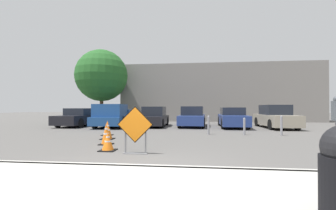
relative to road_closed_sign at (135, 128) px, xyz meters
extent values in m
plane|color=#565451|center=(0.50, 8.20, -0.76)|extent=(96.00, 96.00, 0.00)
cube|color=#ADAAA3|center=(0.50, -3.29, -0.69)|extent=(27.23, 2.99, 0.14)
cube|color=#ADAAA3|center=(0.50, -1.80, -0.69)|extent=(27.23, 0.20, 0.14)
cube|color=black|center=(0.00, 0.00, 0.12)|extent=(1.10, 0.02, 1.10)
cube|color=orange|center=(0.00, -0.02, 0.12)|extent=(1.03, 0.02, 1.03)
cube|color=slate|center=(0.00, 0.04, -0.75)|extent=(0.74, 0.20, 0.02)
cube|color=slate|center=(-0.31, 0.04, -0.32)|extent=(0.04, 0.04, 0.88)
cube|color=slate|center=(0.31, 0.04, -0.32)|extent=(0.04, 0.04, 0.88)
cube|color=black|center=(-1.01, 0.40, -0.75)|extent=(0.50, 0.50, 0.03)
cone|color=orange|center=(-1.01, 0.40, -0.45)|extent=(0.37, 0.37, 0.57)
cylinder|color=white|center=(-1.01, 0.40, -0.33)|extent=(0.12, 0.12, 0.05)
cylinder|color=white|center=(-1.01, 0.40, -0.46)|extent=(0.21, 0.21, 0.05)
cube|color=black|center=(-1.52, 1.55, -0.75)|extent=(0.47, 0.47, 0.03)
cone|color=orange|center=(-1.52, 1.55, -0.34)|extent=(0.35, 0.35, 0.78)
cylinder|color=white|center=(-1.52, 1.55, -0.17)|extent=(0.11, 0.11, 0.07)
cylinder|color=white|center=(-1.52, 1.55, -0.36)|extent=(0.19, 0.19, 0.07)
cube|color=black|center=(-2.01, 2.93, -0.75)|extent=(0.54, 0.54, 0.03)
cone|color=orange|center=(-2.01, 2.93, -0.35)|extent=(0.40, 0.40, 0.78)
cylinder|color=white|center=(-2.01, 2.93, -0.18)|extent=(0.12, 0.12, 0.07)
cylinder|color=white|center=(-2.01, 2.93, -0.36)|extent=(0.22, 0.22, 0.07)
cube|color=black|center=(-2.55, 4.23, -0.75)|extent=(0.50, 0.50, 0.03)
cone|color=orange|center=(-2.55, 4.23, -0.40)|extent=(0.37, 0.37, 0.67)
cylinder|color=white|center=(-2.55, 4.23, -0.25)|extent=(0.11, 0.11, 0.06)
cylinder|color=white|center=(-2.55, 4.23, -0.41)|extent=(0.20, 0.20, 0.06)
cube|color=black|center=(-6.76, 9.51, -0.26)|extent=(2.09, 4.63, 0.65)
cube|color=#1E232D|center=(-6.75, 9.62, 0.32)|extent=(1.73, 2.17, 0.50)
cylinder|color=black|center=(-6.00, 8.06, -0.44)|extent=(0.24, 0.66, 0.65)
cylinder|color=black|center=(-7.68, 8.15, -0.44)|extent=(0.24, 0.66, 0.65)
cylinder|color=black|center=(-5.84, 10.86, -0.44)|extent=(0.24, 0.66, 0.65)
cylinder|color=black|center=(-7.53, 10.96, -0.44)|extent=(0.24, 0.66, 0.65)
cube|color=navy|center=(-3.95, 9.40, -0.27)|extent=(2.27, 5.32, 0.55)
cube|color=navy|center=(-3.90, 8.22, 0.43)|extent=(1.96, 2.18, 0.85)
cube|color=navy|center=(-4.05, 11.64, 0.23)|extent=(1.93, 0.19, 0.45)
cube|color=navy|center=(-3.04, 10.48, 0.23)|extent=(0.22, 2.51, 0.45)
cube|color=navy|center=(-4.96, 10.40, 0.23)|extent=(0.22, 2.51, 0.45)
cylinder|color=black|center=(-2.95, 7.87, -0.37)|extent=(0.28, 0.80, 0.79)
cylinder|color=black|center=(-4.81, 7.78, -0.37)|extent=(0.28, 0.80, 0.79)
cylinder|color=black|center=(-3.09, 11.01, -0.37)|extent=(0.28, 0.80, 0.79)
cylinder|color=black|center=(-4.95, 10.92, -0.37)|extent=(0.28, 0.80, 0.79)
cube|color=black|center=(-1.14, 9.72, -0.29)|extent=(1.76, 4.12, 0.61)
cube|color=#1E232D|center=(-1.14, 9.82, 0.35)|extent=(1.53, 1.90, 0.68)
cylinder|color=black|center=(-0.37, 8.44, -0.45)|extent=(0.21, 0.63, 0.63)
cylinder|color=black|center=(-1.94, 8.46, -0.45)|extent=(0.21, 0.63, 0.63)
cylinder|color=black|center=(-0.34, 10.98, -0.45)|extent=(0.21, 0.63, 0.63)
cylinder|color=black|center=(-1.91, 11.00, -0.45)|extent=(0.21, 0.63, 0.63)
cube|color=navy|center=(1.67, 10.05, -0.25)|extent=(2.03, 4.58, 0.63)
cube|color=#1E232D|center=(1.68, 10.16, 0.38)|extent=(1.67, 2.15, 0.65)
cylinder|color=black|center=(2.39, 8.61, -0.41)|extent=(0.25, 0.72, 0.71)
cylinder|color=black|center=(0.78, 8.72, -0.41)|extent=(0.25, 0.72, 0.71)
cylinder|color=black|center=(2.56, 11.38, -0.41)|extent=(0.25, 0.72, 0.71)
cylinder|color=black|center=(0.96, 11.49, -0.41)|extent=(0.25, 0.72, 0.71)
cube|color=navy|center=(4.49, 9.69, -0.24)|extent=(1.91, 4.66, 0.67)
cube|color=#1E232D|center=(4.49, 9.81, 0.36)|extent=(1.60, 2.17, 0.53)
cylinder|color=black|center=(5.22, 8.24, -0.42)|extent=(0.23, 0.70, 0.70)
cylinder|color=black|center=(3.64, 8.30, -0.42)|extent=(0.23, 0.70, 0.70)
cylinder|color=black|center=(5.33, 11.08, -0.42)|extent=(0.23, 0.70, 0.70)
cylinder|color=black|center=(3.75, 11.15, -0.42)|extent=(0.23, 0.70, 0.70)
cube|color=#A39984|center=(7.30, 9.42, -0.22)|extent=(1.88, 4.43, 0.72)
cube|color=#1E232D|center=(7.29, 9.53, 0.47)|extent=(1.59, 2.06, 0.67)
cylinder|color=black|center=(8.14, 8.09, -0.43)|extent=(0.22, 0.67, 0.67)
cylinder|color=black|center=(6.54, 8.03, -0.43)|extent=(0.22, 0.67, 0.67)
cylinder|color=black|center=(8.05, 10.80, -0.43)|extent=(0.22, 0.67, 0.67)
cylinder|color=black|center=(6.46, 10.75, -0.43)|extent=(0.22, 0.67, 0.67)
cylinder|color=gray|center=(2.51, 5.14, -0.31)|extent=(0.11, 0.11, 0.91)
sphere|color=gray|center=(2.51, 5.14, 0.15)|extent=(0.12, 0.12, 0.12)
cylinder|color=gray|center=(4.30, 5.14, -0.35)|extent=(0.11, 0.11, 0.82)
sphere|color=gray|center=(4.30, 5.14, 0.05)|extent=(0.12, 0.12, 0.12)
cylinder|color=gray|center=(6.09, 5.14, -0.30)|extent=(0.11, 0.11, 0.93)
sphere|color=gray|center=(6.09, 5.14, 0.17)|extent=(0.12, 0.12, 0.12)
cube|color=gray|center=(4.27, 18.13, 2.13)|extent=(19.89, 5.00, 5.79)
cylinder|color=#513823|center=(-6.81, 13.59, 0.53)|extent=(0.32, 0.32, 2.58)
sphere|color=#235B23|center=(-6.81, 13.59, 3.62)|extent=(4.81, 4.81, 4.81)
camera|label=1|loc=(1.73, -6.58, 0.63)|focal=24.00mm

